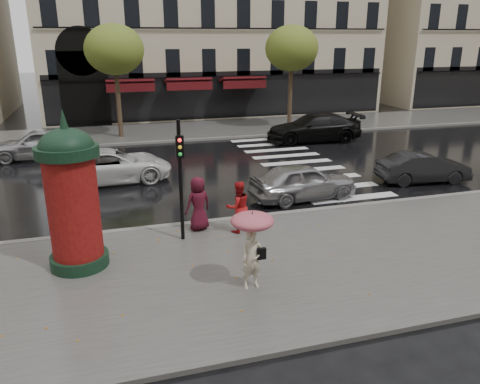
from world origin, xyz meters
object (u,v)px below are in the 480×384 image
object	(u,v)px
car_far_silver	(40,144)
car_white	(111,166)
man_burgundy	(198,204)
car_silver	(303,181)
woman_red	(238,207)
traffic_light	(180,170)
woman_umbrella	(252,238)
car_black	(314,128)
morris_column	(72,194)
car_darkgrey	(423,168)

from	to	relation	value
car_far_silver	car_white	bearing A→B (deg)	36.65
man_burgundy	car_silver	size ratio (longest dim) A/B	0.42
woman_red	traffic_light	size ratio (longest dim) A/B	0.45
woman_umbrella	car_white	bearing A→B (deg)	106.02
car_white	car_black	xyz separation A→B (m)	(11.74, 5.12, 0.10)
car_white	car_far_silver	size ratio (longest dim) A/B	1.09
woman_red	man_burgundy	bearing A→B (deg)	-32.94
woman_red	morris_column	xyz separation A→B (m)	(-4.65, -0.99, 1.17)
car_far_silver	woman_umbrella	bearing A→B (deg)	25.91
car_darkgrey	car_black	distance (m)	8.91
woman_umbrella	car_far_silver	xyz separation A→B (m)	(-6.23, 15.38, -0.62)
woman_umbrella	traffic_light	xyz separation A→B (m)	(-1.12, 3.23, 0.88)
man_burgundy	woman_umbrella	bearing A→B (deg)	79.55
man_burgundy	morris_column	size ratio (longest dim) A/B	0.41
woman_umbrella	car_black	size ratio (longest dim) A/B	0.35
woman_red	car_silver	bearing A→B (deg)	-149.55
car_black	woman_red	bearing A→B (deg)	-29.80
car_silver	morris_column	bearing A→B (deg)	108.63
man_burgundy	car_white	xyz separation A→B (m)	(-2.46, 6.41, -0.26)
woman_red	morris_column	world-z (taller)	morris_column
morris_column	traffic_light	bearing A→B (deg)	16.43
man_burgundy	traffic_light	world-z (taller)	traffic_light
man_burgundy	car_black	xyz separation A→B (m)	(9.28, 11.53, -0.16)
woman_red	man_burgundy	world-z (taller)	man_burgundy
woman_red	car_darkgrey	bearing A→B (deg)	-168.45
morris_column	traffic_light	size ratio (longest dim) A/B	1.16
car_white	traffic_light	bearing A→B (deg)	-169.89
car_darkgrey	car_silver	bearing A→B (deg)	103.26
traffic_light	car_white	bearing A→B (deg)	104.60
man_burgundy	car_darkgrey	size ratio (longest dim) A/B	0.44
car_far_silver	man_burgundy	bearing A→B (deg)	30.38
woman_umbrella	car_silver	size ratio (longest dim) A/B	0.48
woman_red	car_silver	distance (m)	4.24
woman_red	car_white	size ratio (longest dim) A/B	0.32
traffic_light	car_far_silver	bearing A→B (deg)	112.80
woman_red	traffic_light	distance (m)	2.22
morris_column	car_silver	distance (m)	8.87
man_burgundy	traffic_light	xyz separation A→B (m)	(-0.62, -0.67, 1.32)
woman_red	car_white	bearing A→B (deg)	-70.47
car_silver	car_far_silver	bearing A→B (deg)	41.54
morris_column	car_far_silver	size ratio (longest dim) A/B	0.89
car_black	morris_column	bearing A→B (deg)	-40.19
man_burgundy	car_darkgrey	world-z (taller)	man_burgundy
woman_red	car_far_silver	xyz separation A→B (m)	(-6.86, 12.02, -0.14)
car_darkgrey	car_white	world-z (taller)	car_white
woman_red	man_burgundy	size ratio (longest dim) A/B	0.95
woman_umbrella	man_burgundy	bearing A→B (deg)	97.29
traffic_light	car_silver	xyz separation A→B (m)	(5.07, 2.76, -1.59)
woman_red	car_black	world-z (taller)	woman_red
car_white	car_black	distance (m)	12.81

